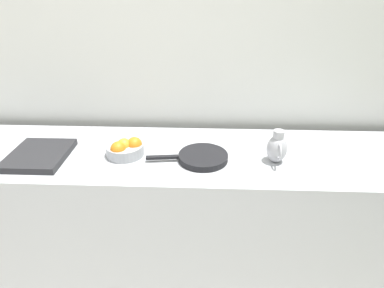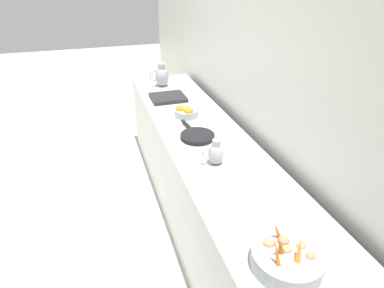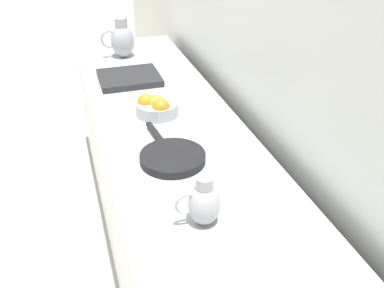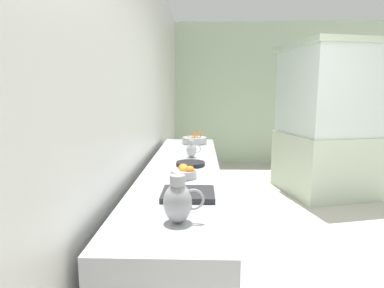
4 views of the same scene
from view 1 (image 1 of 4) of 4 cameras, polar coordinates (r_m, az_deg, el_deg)
tile_wall_left at (r=2.10m, az=17.05°, el=19.57°), size 0.10×7.85×3.00m
prep_counter at (r=2.06m, az=1.79°, el=-12.22°), size 0.67×3.37×0.87m
orange_bowl at (r=1.81m, az=-11.64°, el=-0.76°), size 0.21×0.21×0.10m
metal_pitcher_short at (r=1.76m, az=14.73°, el=-0.68°), size 0.15×0.11×0.18m
counter_sink_basin at (r=1.95m, az=-25.31°, el=-1.76°), size 0.34×0.30×0.04m
skillet_on_counter at (r=1.75m, az=1.79°, el=-2.31°), size 0.27×0.44×0.03m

